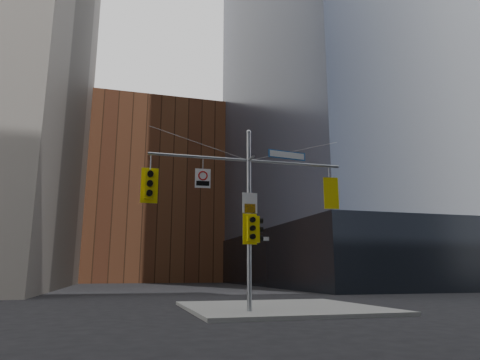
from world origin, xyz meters
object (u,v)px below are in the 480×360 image
street_sign_blade (287,155)px  traffic_light_west_arm (150,185)px  traffic_light_pole_side (257,230)px  traffic_light_pole_front (251,229)px  regulatory_sign_arm (203,178)px  signal_assembly (249,199)px  traffic_light_east_arm (330,194)px

street_sign_blade → traffic_light_west_arm: bearing=172.8°
traffic_light_pole_side → traffic_light_pole_front: (-0.32, -0.27, 0.00)m
traffic_light_west_arm → regulatory_sign_arm: regulatory_sign_arm is taller
signal_assembly → traffic_light_west_arm: bearing=179.8°
traffic_light_west_arm → traffic_light_pole_front: bearing=-3.1°
traffic_light_west_arm → street_sign_blade: street_sign_blade is taller
traffic_light_west_arm → traffic_light_pole_front: 4.20m
regulatory_sign_arm → traffic_light_east_arm: bearing=2.3°
traffic_light_east_arm → traffic_light_pole_side: traffic_light_east_arm is taller
traffic_light_east_arm → street_sign_blade: size_ratio=0.78×
signal_assembly → street_sign_blade: bearing=0.1°
signal_assembly → regulatory_sign_arm: size_ratio=10.55×
traffic_light_east_arm → traffic_light_pole_side: 3.58m
traffic_light_west_arm → traffic_light_east_arm: traffic_light_west_arm is taller
traffic_light_pole_front → street_sign_blade: bearing=6.9°
traffic_light_pole_front → traffic_light_east_arm: bearing=2.0°
signal_assembly → traffic_light_west_arm: signal_assembly is taller
traffic_light_west_arm → street_sign_blade: 5.76m
street_sign_blade → regulatory_sign_arm: size_ratio=2.25×
traffic_light_west_arm → traffic_light_pole_side: (4.21, -0.01, -1.58)m
traffic_light_west_arm → regulatory_sign_arm: bearing=0.0°
traffic_light_west_arm → traffic_light_pole_side: 4.49m
signal_assembly → street_sign_blade: size_ratio=4.70×
signal_assembly → traffic_light_pole_front: (-0.00, -0.27, -1.19)m
signal_assembly → regulatory_sign_arm: bearing=-179.4°
traffic_light_east_arm → traffic_light_pole_front: (-3.54, -0.27, -1.57)m
signal_assembly → traffic_light_east_arm: bearing=0.0°
traffic_light_pole_side → street_sign_blade: size_ratio=0.61×
regulatory_sign_arm → traffic_light_pole_side: bearing=2.8°
traffic_light_west_arm → traffic_light_east_arm: 7.42m
traffic_light_pole_front → street_sign_blade: street_sign_blade is taller
traffic_light_pole_side → traffic_light_pole_front: traffic_light_pole_front is taller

